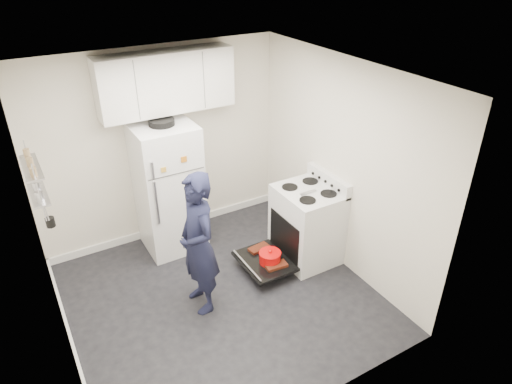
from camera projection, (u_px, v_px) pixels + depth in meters
room at (212, 205)px, 4.57m from camera, size 3.21×3.21×2.51m
electric_range at (306, 225)px, 5.59m from camera, size 0.66×0.76×1.10m
open_oven_door at (267, 259)px, 5.47m from camera, size 0.55×0.70×0.21m
refrigerator at (169, 188)px, 5.66m from camera, size 0.72×0.74×1.73m
upper_cabinets at (166, 82)px, 5.25m from camera, size 1.60×0.33×0.70m
wall_shelf_rack at (35, 180)px, 4.04m from camera, size 0.14×0.60×0.61m
person at (198, 244)px, 4.68m from camera, size 0.39×0.59×1.60m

